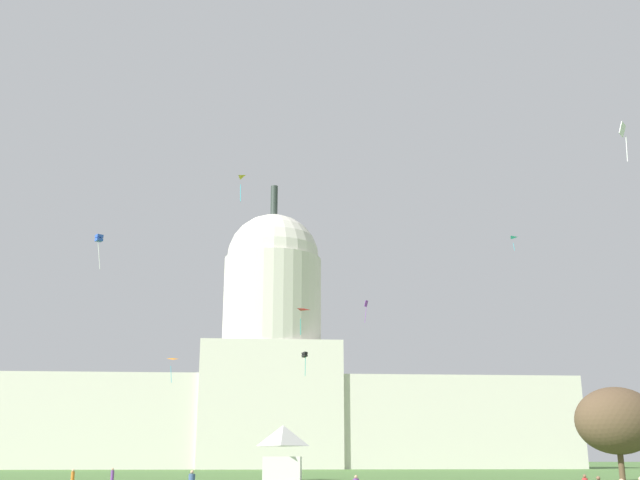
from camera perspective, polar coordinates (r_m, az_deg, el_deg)
The scene contains 13 objects.
capitol_building at distance 185.83m, azimuth -3.71°, elevation -10.94°, with size 144.25×24.17×69.91m.
event_tent at distance 91.23m, azimuth -2.80°, elevation -15.62°, with size 4.96×7.21×6.22m.
tree_east_mid at distance 94.28m, azimuth 21.36°, elevation -12.50°, with size 9.70×7.97×10.35m.
person_orange_mid_right at distance 80.30m, azimuth -18.06°, elevation -16.59°, with size 0.44×0.44×1.55m.
person_purple_back_left at distance 81.98m, azimuth -15.32°, elevation -16.76°, with size 0.39×0.39×1.59m.
kite_white_mid at distance 73.67m, azimuth 21.77°, elevation 7.51°, with size 1.02×0.90×3.78m.
kite_blue_mid at distance 86.47m, azimuth -16.24°, elevation 0.08°, with size 0.96×0.96×3.86m.
kite_cyan_high at distance 127.56m, azimuth 14.12°, elevation 0.09°, with size 1.28×1.40×2.20m.
kite_gold_mid at distance 89.38m, azimuth -5.62°, elevation 4.52°, with size 1.11×1.22×3.11m.
kite_black_low at distance 106.27m, azimuth -1.15°, elevation -8.64°, with size 0.91×0.91×3.32m.
kite_orange_low at distance 111.46m, azimuth -10.99°, elevation -9.08°, with size 1.40×0.85×3.04m.
kite_violet_mid at distance 141.13m, azimuth 3.47°, elevation -4.98°, with size 0.81×0.77×4.15m.
kite_red_low at distance 81.84m, azimuth -1.46°, elevation -5.66°, with size 1.43×1.19×2.38m.
Camera 1 is at (-1.69, -22.71, 2.67)m, focal length 42.67 mm.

